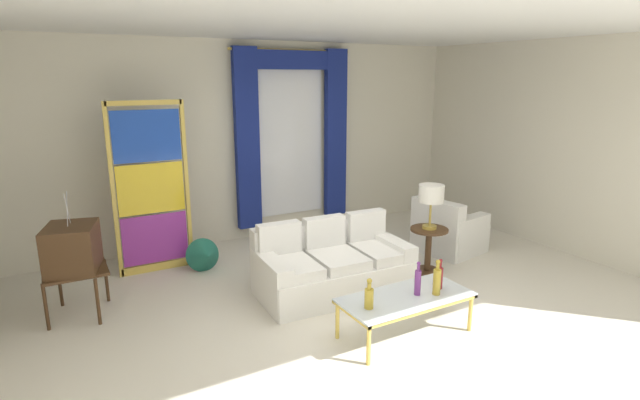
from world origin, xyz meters
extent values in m
plane|color=silver|center=(0.00, 0.00, 0.00)|extent=(16.00, 16.00, 0.00)
cube|color=silver|center=(0.00, 3.06, 1.50)|extent=(8.00, 0.12, 3.00)
cube|color=silver|center=(3.66, 0.60, 1.50)|extent=(0.12, 7.00, 3.00)
cube|color=white|center=(0.00, 0.80, 3.02)|extent=(8.00, 7.60, 0.04)
cube|color=white|center=(0.63, 2.98, 1.55)|extent=(1.10, 0.02, 2.50)
cylinder|color=gold|center=(0.63, 2.90, 2.86)|extent=(2.00, 0.04, 0.04)
cube|color=navy|center=(-0.14, 2.88, 1.55)|extent=(0.36, 0.12, 2.70)
cube|color=navy|center=(1.40, 2.88, 1.55)|extent=(0.36, 0.12, 2.70)
cube|color=navy|center=(0.63, 2.88, 2.72)|extent=(1.80, 0.10, 0.28)
cube|color=white|center=(-0.01, 0.55, 0.19)|extent=(1.79, 0.99, 0.38)
cube|color=white|center=(0.01, 0.92, 0.39)|extent=(1.75, 0.29, 0.78)
cube|color=white|center=(0.77, 0.51, 0.28)|extent=(0.25, 0.86, 0.56)
cube|color=white|center=(-0.79, 0.60, 0.28)|extent=(0.25, 0.86, 0.56)
cube|color=white|center=(0.57, 0.47, 0.44)|extent=(0.57, 0.77, 0.12)
cube|color=white|center=(0.59, 0.79, 0.66)|extent=(0.52, 0.17, 0.40)
cube|color=white|center=(-0.01, 0.50, 0.44)|extent=(0.57, 0.77, 0.12)
cube|color=white|center=(0.01, 0.82, 0.66)|extent=(0.52, 0.17, 0.40)
cube|color=white|center=(-0.59, 0.53, 0.44)|extent=(0.57, 0.77, 0.12)
cube|color=white|center=(-0.57, 0.85, 0.66)|extent=(0.52, 0.17, 0.40)
cube|color=silver|center=(0.10, -0.62, 0.40)|extent=(1.31, 0.61, 0.02)
cube|color=gold|center=(0.10, -0.34, 0.38)|extent=(1.31, 0.04, 0.03)
cube|color=gold|center=(0.10, -0.91, 0.38)|extent=(1.31, 0.04, 0.03)
cube|color=gold|center=(-0.54, -0.62, 0.38)|extent=(0.04, 0.61, 0.03)
cube|color=gold|center=(0.73, -0.62, 0.38)|extent=(0.04, 0.61, 0.03)
cylinder|color=gold|center=(-0.52, -0.36, 0.19)|extent=(0.04, 0.04, 0.38)
cylinder|color=gold|center=(0.71, -0.36, 0.19)|extent=(0.04, 0.04, 0.38)
cylinder|color=gold|center=(-0.52, -0.89, 0.19)|extent=(0.04, 0.04, 0.38)
cylinder|color=gold|center=(0.71, -0.89, 0.19)|extent=(0.04, 0.04, 0.38)
cylinder|color=gold|center=(-0.37, -0.66, 0.50)|extent=(0.08, 0.08, 0.19)
cylinder|color=gold|center=(-0.37, -0.66, 0.63)|extent=(0.04, 0.04, 0.06)
sphere|color=gold|center=(-0.37, -0.66, 0.68)|extent=(0.05, 0.05, 0.05)
cylinder|color=#753384|center=(0.21, -0.65, 0.53)|extent=(0.06, 0.06, 0.25)
cylinder|color=#753384|center=(0.21, -0.65, 0.69)|extent=(0.03, 0.03, 0.06)
sphere|color=#753384|center=(0.21, -0.65, 0.74)|extent=(0.04, 0.04, 0.04)
cylinder|color=maroon|center=(0.50, -0.65, 0.52)|extent=(0.07, 0.07, 0.22)
cylinder|color=maroon|center=(0.50, -0.65, 0.66)|extent=(0.03, 0.03, 0.06)
sphere|color=maroon|center=(0.50, -0.65, 0.71)|extent=(0.04, 0.04, 0.04)
cylinder|color=gold|center=(0.38, -0.74, 0.54)|extent=(0.08, 0.08, 0.26)
cylinder|color=gold|center=(0.38, -0.74, 0.70)|extent=(0.03, 0.03, 0.06)
sphere|color=gold|center=(0.38, -0.74, 0.75)|extent=(0.04, 0.04, 0.04)
cube|color=#472D19|center=(-2.66, 1.41, 0.50)|extent=(0.62, 0.54, 0.03)
cylinder|color=#472D19|center=(-2.97, 1.20, 0.25)|extent=(0.04, 0.04, 0.50)
cylinder|color=#472D19|center=(-2.82, 1.74, 0.25)|extent=(0.04, 0.04, 0.50)
cylinder|color=#472D19|center=(-2.51, 1.08, 0.25)|extent=(0.04, 0.04, 0.50)
cylinder|color=#472D19|center=(-2.36, 1.62, 0.25)|extent=(0.04, 0.04, 0.50)
cube|color=#472D19|center=(-2.66, 1.41, 0.76)|extent=(0.61, 0.67, 0.48)
cube|color=black|center=(-2.89, 1.47, 0.78)|extent=(0.11, 0.38, 0.30)
cylinder|color=gold|center=(-2.91, 1.39, 0.59)|extent=(0.02, 0.04, 0.04)
cylinder|color=gold|center=(-2.87, 1.55, 0.59)|extent=(0.02, 0.04, 0.04)
cylinder|color=silver|center=(-2.66, 1.41, 1.18)|extent=(0.04, 0.13, 0.34)
cylinder|color=silver|center=(-2.66, 1.41, 1.18)|extent=(0.04, 0.13, 0.34)
cube|color=white|center=(2.22, 0.97, 0.20)|extent=(0.93, 0.93, 0.40)
cube|color=white|center=(2.22, 0.97, 0.45)|extent=(0.80, 0.80, 0.10)
cube|color=white|center=(1.90, 0.92, 0.40)|extent=(0.34, 0.82, 0.80)
cube|color=white|center=(2.16, 1.29, 0.29)|extent=(0.76, 0.30, 0.58)
cube|color=white|center=(2.27, 0.66, 0.29)|extent=(0.76, 0.30, 0.58)
cube|color=gold|center=(-2.12, 2.29, 1.10)|extent=(0.05, 0.05, 2.20)
cube|color=gold|center=(-1.22, 2.29, 1.10)|extent=(0.05, 0.05, 2.20)
cube|color=gold|center=(-1.67, 2.29, 2.17)|extent=(0.90, 0.05, 0.06)
cube|color=gold|center=(-1.67, 2.29, 0.05)|extent=(0.90, 0.05, 0.10)
cube|color=purple|center=(-1.67, 2.29, 0.43)|extent=(0.82, 0.02, 0.64)
cube|color=yellow|center=(-1.67, 2.29, 1.10)|extent=(0.82, 0.02, 0.64)
cube|color=#1E47B7|center=(-1.67, 2.29, 1.77)|extent=(0.82, 0.02, 0.64)
cylinder|color=beige|center=(-1.15, 2.05, 0.03)|extent=(0.16, 0.16, 0.06)
ellipsoid|color=#22349E|center=(-1.15, 2.05, 0.14)|extent=(0.18, 0.32, 0.20)
sphere|color=#22349E|center=(-1.15, 2.19, 0.25)|extent=(0.09, 0.09, 0.09)
cone|color=gold|center=(-1.15, 2.25, 0.25)|extent=(0.02, 0.04, 0.02)
cone|color=#206B58|center=(-1.15, 1.87, 0.24)|extent=(0.44, 0.40, 0.50)
cylinder|color=#472D19|center=(1.37, 0.49, 0.58)|extent=(0.48, 0.48, 0.03)
cylinder|color=#472D19|center=(1.37, 0.49, 0.29)|extent=(0.08, 0.08, 0.55)
cylinder|color=#472D19|center=(1.37, 0.49, 0.01)|extent=(0.36, 0.36, 0.03)
cylinder|color=#B29338|center=(1.37, 0.49, 0.61)|extent=(0.18, 0.18, 0.04)
cylinder|color=#B29338|center=(1.37, 0.49, 0.81)|extent=(0.03, 0.03, 0.36)
cylinder|color=white|center=(1.37, 0.49, 1.05)|extent=(0.32, 0.32, 0.22)
camera|label=1|loc=(-2.80, -4.06, 2.48)|focal=27.70mm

